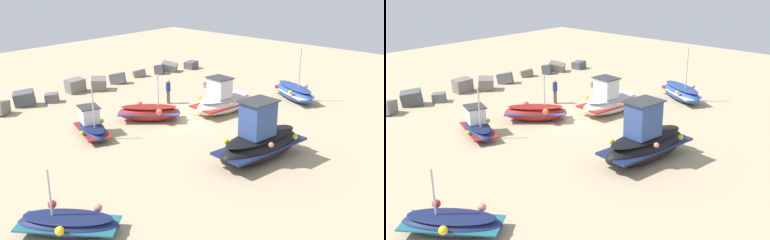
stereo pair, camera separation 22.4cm
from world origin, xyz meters
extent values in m
plane|color=tan|center=(0.00, 0.00, 0.00)|extent=(57.50, 57.50, 0.00)
ellipsoid|color=#2D4C9E|center=(8.42, -2.89, 0.51)|extent=(3.62, 4.55, 1.14)
cube|color=white|center=(8.42, -2.89, 0.56)|extent=(3.53, 4.40, 0.21)
ellipsoid|color=navy|center=(8.42, -2.89, 0.94)|extent=(3.14, 3.98, 0.27)
cylinder|color=#B7B7BC|center=(8.17, -3.31, 2.40)|extent=(0.08, 0.08, 2.77)
sphere|color=yellow|center=(7.13, -3.29, 0.90)|extent=(0.28, 0.28, 0.28)
sphere|color=#EA7F75|center=(9.20, -3.35, 0.90)|extent=(0.28, 0.28, 0.28)
sphere|color=red|center=(8.15, -1.56, 0.78)|extent=(0.28, 0.28, 0.28)
ellipsoid|color=navy|center=(-11.99, -5.40, 0.36)|extent=(3.39, 3.89, 0.73)
cube|color=#1E6670|center=(-11.99, -5.40, 0.40)|extent=(3.34, 3.80, 0.07)
ellipsoid|color=#151E45|center=(-11.99, -5.40, 0.66)|extent=(2.98, 3.42, 0.12)
cylinder|color=#B7B7BC|center=(-12.33, -4.94, 1.64)|extent=(0.08, 0.08, 1.84)
sphere|color=red|center=(-11.86, -4.19, 0.68)|extent=(0.33, 0.33, 0.33)
sphere|color=yellow|center=(-12.65, -5.89, 0.61)|extent=(0.33, 0.33, 0.33)
sphere|color=#EA7F75|center=(-10.80, -5.63, 0.62)|extent=(0.33, 0.33, 0.33)
ellipsoid|color=maroon|center=(-1.48, 1.50, 0.48)|extent=(3.79, 3.93, 1.05)
cube|color=#2D4C9E|center=(-1.48, 1.50, 0.53)|extent=(3.69, 3.82, 0.18)
ellipsoid|color=maroon|center=(-1.48, 1.50, 0.88)|extent=(3.31, 3.43, 0.24)
cylinder|color=#B7B7BC|center=(-1.09, 1.08, 1.96)|extent=(0.08, 0.08, 1.99)
sphere|color=orange|center=(-1.71, 0.38, 0.86)|extent=(0.36, 0.36, 0.36)
sphere|color=orange|center=(-1.26, 2.62, 0.77)|extent=(0.36, 0.36, 0.36)
ellipsoid|color=black|center=(-1.84, -6.93, 0.68)|extent=(5.50, 2.46, 1.37)
cube|color=navy|center=(-1.84, -6.93, 0.74)|extent=(5.29, 2.50, 0.12)
ellipsoid|color=black|center=(-1.84, -6.93, 1.25)|extent=(4.84, 2.16, 0.23)
cube|color=#2D4784|center=(-2.14, -6.89, 2.22)|extent=(1.63, 1.34, 1.74)
cube|color=#333338|center=(-2.14, -6.89, 3.12)|extent=(1.89, 1.56, 0.06)
sphere|color=yellow|center=(-0.57, -8.10, 1.17)|extent=(0.26, 0.26, 0.26)
sphere|color=orange|center=(-1.26, -5.97, 1.11)|extent=(0.26, 0.26, 0.26)
sphere|color=#EA7F75|center=(-2.42, -7.88, 1.25)|extent=(0.26, 0.26, 0.26)
sphere|color=yellow|center=(-3.10, -5.75, 1.04)|extent=(0.26, 0.26, 0.26)
ellipsoid|color=navy|center=(-5.47, 1.91, 0.34)|extent=(2.41, 3.67, 0.69)
cube|color=maroon|center=(-5.47, 1.91, 0.38)|extent=(2.41, 3.56, 0.06)
ellipsoid|color=#151E45|center=(-5.47, 1.91, 0.63)|extent=(2.12, 3.23, 0.11)
cube|color=white|center=(-5.32, 2.34, 1.14)|extent=(1.25, 1.35, 0.89)
cube|color=#333338|center=(-5.32, 2.34, 1.61)|extent=(1.45, 1.56, 0.06)
cylinder|color=#B7B7BC|center=(-5.64, 1.46, 1.85)|extent=(0.08, 0.08, 2.32)
sphere|color=yellow|center=(-6.39, 1.61, 0.52)|extent=(0.26, 0.26, 0.26)
sphere|color=yellow|center=(-4.56, 2.22, 0.61)|extent=(0.26, 0.26, 0.26)
ellipsoid|color=white|center=(2.94, -0.95, 0.55)|extent=(4.83, 2.46, 1.14)
cube|color=maroon|center=(2.94, -0.95, 0.61)|extent=(4.66, 2.49, 0.12)
ellipsoid|color=beige|center=(2.94, -0.95, 1.02)|extent=(4.25, 2.15, 0.21)
cube|color=silver|center=(2.44, -0.89, 1.73)|extent=(1.21, 1.40, 1.24)
cube|color=#333338|center=(2.44, -0.89, 2.37)|extent=(1.40, 1.63, 0.06)
sphere|color=red|center=(4.02, -2.14, 0.93)|extent=(0.26, 0.26, 0.26)
sphere|color=#EA7F75|center=(3.47, 0.03, 0.94)|extent=(0.26, 0.26, 0.26)
sphere|color=#EA7F75|center=(2.41, -1.94, 0.86)|extent=(0.26, 0.26, 0.26)
sphere|color=yellow|center=(1.86, 0.24, 0.99)|extent=(0.26, 0.26, 0.26)
cylinder|color=brown|center=(1.83, 3.18, 0.45)|extent=(0.14, 0.14, 0.90)
cylinder|color=brown|center=(1.80, 3.02, 0.45)|extent=(0.14, 0.14, 0.90)
cylinder|color=navy|center=(1.81, 3.10, 1.19)|extent=(0.32, 0.32, 0.57)
sphere|color=tan|center=(1.81, 3.10, 1.58)|extent=(0.22, 0.22, 0.22)
cube|color=slate|center=(-7.10, 9.43, 0.45)|extent=(1.34, 1.35, 1.10)
cube|color=#4C5156|center=(-5.08, 10.01, 0.50)|extent=(1.78, 1.58, 1.23)
cube|color=slate|center=(-3.38, 9.37, 0.31)|extent=(1.21, 1.19, 0.67)
cube|color=slate|center=(-0.82, 10.24, 0.50)|extent=(1.44, 1.13, 1.12)
cube|color=slate|center=(0.70, 9.42, 0.47)|extent=(1.60, 1.68, 1.14)
cube|color=slate|center=(2.93, 9.91, 0.41)|extent=(1.35, 1.51, 1.09)
cube|color=slate|center=(5.58, 10.30, 0.29)|extent=(1.29, 1.23, 0.84)
cube|color=#4C5156|center=(7.38, 9.74, 0.39)|extent=(0.94, 1.08, 0.92)
cube|color=slate|center=(8.62, 9.73, 0.37)|extent=(1.65, 1.83, 1.10)
cube|color=#4C5156|center=(10.76, 9.05, 0.33)|extent=(1.17, 1.03, 0.76)
cylinder|color=#3F3F42|center=(6.64, 3.92, 0.08)|extent=(0.08, 0.08, 0.15)
sphere|color=#EA7F75|center=(6.64, 3.92, 0.34)|extent=(0.38, 0.38, 0.38)
camera|label=1|loc=(-19.90, -18.56, 9.58)|focal=43.40mm
camera|label=2|loc=(-19.75, -18.73, 9.58)|focal=43.40mm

